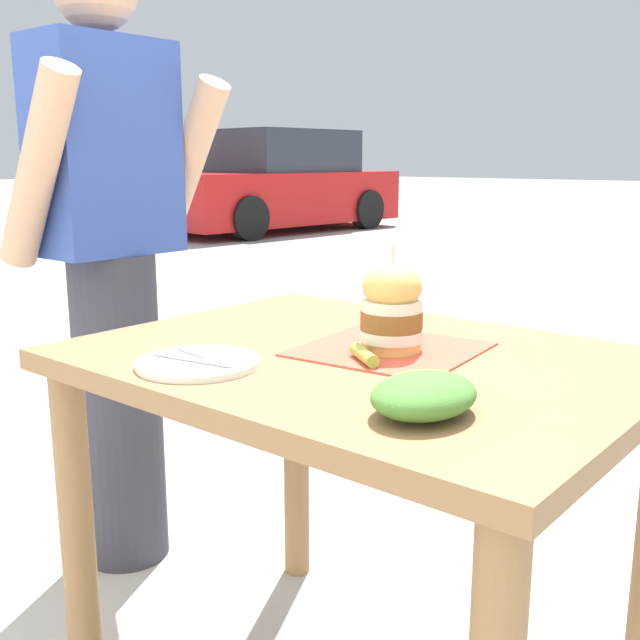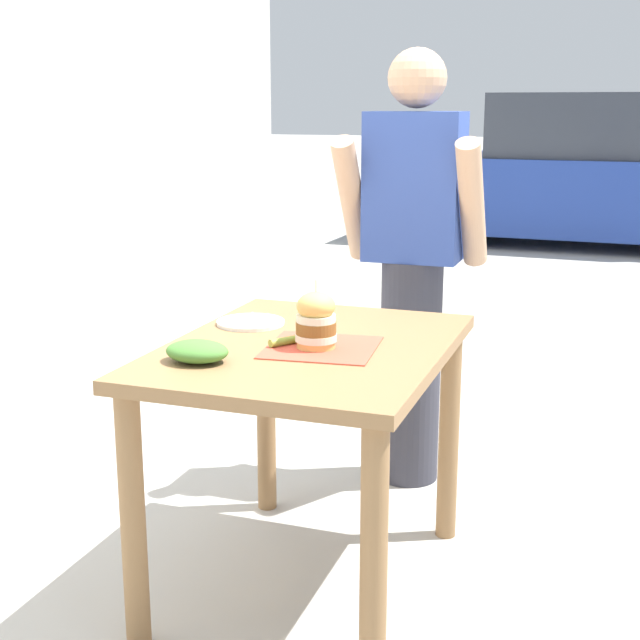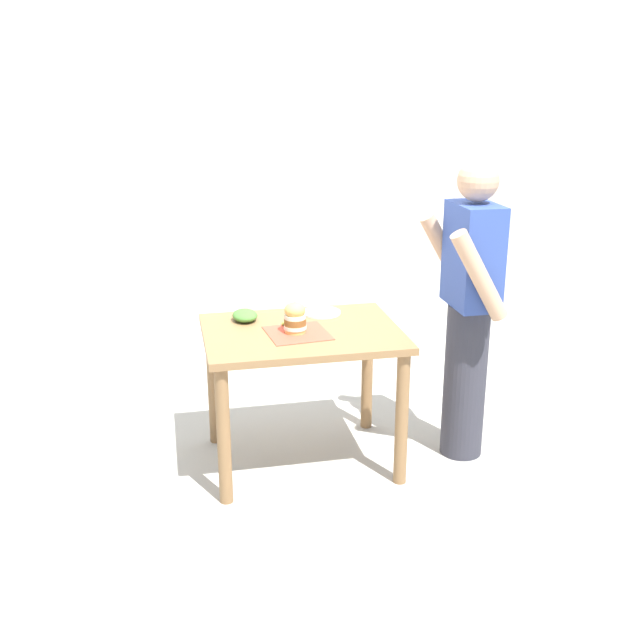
{
  "view_description": "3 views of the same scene",
  "coord_description": "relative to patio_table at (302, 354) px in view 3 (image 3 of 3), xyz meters",
  "views": [
    {
      "loc": [
        -1.11,
        -0.82,
        1.15
      ],
      "look_at": [
        0.0,
        0.1,
        0.84
      ],
      "focal_mm": 42.0,
      "sensor_mm": 36.0,
      "label": 1
    },
    {
      "loc": [
        0.88,
        -2.4,
        1.49
      ],
      "look_at": [
        0.0,
        0.1,
        0.84
      ],
      "focal_mm": 50.0,
      "sensor_mm": 36.0,
      "label": 2
    },
    {
      "loc": [
        3.75,
        -0.7,
        2.12
      ],
      "look_at": [
        0.0,
        0.1,
        0.84
      ],
      "focal_mm": 42.0,
      "sensor_mm": 36.0,
      "label": 3
    }
  ],
  "objects": [
    {
      "name": "side_plate_with_forks",
      "position": [
        -0.26,
        0.17,
        0.15
      ],
      "size": [
        0.22,
        0.22,
        0.02
      ],
      "color": "white",
      "rests_on": "patio_table"
    },
    {
      "name": "ground_plane",
      "position": [
        0.0,
        0.0,
        -0.65
      ],
      "size": [
        80.0,
        80.0,
        0.0
      ],
      "primitive_type": "plane",
      "color": "#ADAAA3"
    },
    {
      "name": "side_salad",
      "position": [
        -0.23,
        -0.28,
        0.17
      ],
      "size": [
        0.18,
        0.14,
        0.06
      ],
      "primitive_type": "ellipsoid",
      "color": "#477F33",
      "rests_on": "patio_table"
    },
    {
      "name": "patio_table",
      "position": [
        0.0,
        0.0,
        0.0
      ],
      "size": [
        0.8,
        1.06,
        0.79
      ],
      "color": "olive",
      "rests_on": "ground"
    },
    {
      "name": "serving_paper",
      "position": [
        0.05,
        -0.03,
        0.14
      ],
      "size": [
        0.35,
        0.35,
        0.0
      ],
      "primitive_type": "cube",
      "rotation": [
        0.0,
        0.0,
        0.11
      ],
      "color": "#D64C38",
      "rests_on": "patio_table"
    },
    {
      "name": "diner_across_table",
      "position": [
        0.09,
        0.92,
        0.23
      ],
      "size": [
        0.55,
        0.35,
        1.69
      ],
      "color": "#33333D",
      "rests_on": "ground"
    },
    {
      "name": "pickle_spear",
      "position": [
        -0.06,
        -0.05,
        0.16
      ],
      "size": [
        0.07,
        0.09,
        0.02
      ],
      "primitive_type": "cylinder",
      "rotation": [
        0.0,
        1.57,
        0.97
      ],
      "color": "#8EA83D",
      "rests_on": "serving_paper"
    },
    {
      "name": "sandwich",
      "position": [
        0.04,
        -0.04,
        0.23
      ],
      "size": [
        0.12,
        0.12,
        0.2
      ],
      "color": "#E5B25B",
      "rests_on": "serving_paper"
    }
  ]
}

